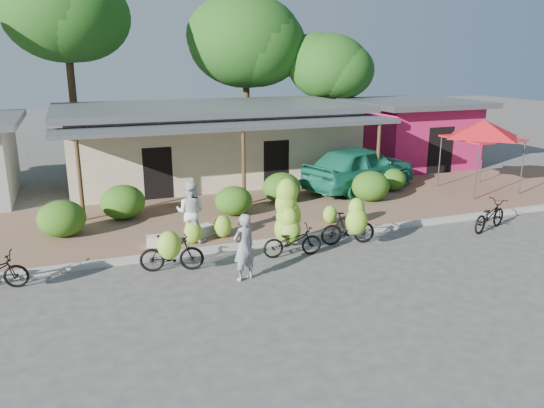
# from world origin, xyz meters

# --- Properties ---
(ground) EXTENTS (100.00, 100.00, 0.00)m
(ground) POSITION_xyz_m (0.00, 0.00, 0.00)
(ground) COLOR #494744
(ground) RESTS_ON ground
(sidewalk) EXTENTS (60.00, 6.00, 0.12)m
(sidewalk) POSITION_xyz_m (0.00, 5.00, 0.06)
(sidewalk) COLOR #875D48
(sidewalk) RESTS_ON ground
(curb) EXTENTS (60.00, 0.25, 0.15)m
(curb) POSITION_xyz_m (0.00, 2.00, 0.07)
(curb) COLOR #A8A399
(curb) RESTS_ON ground
(shop_main) EXTENTS (13.00, 8.50, 3.35)m
(shop_main) POSITION_xyz_m (0.00, 10.93, 1.72)
(shop_main) COLOR beige
(shop_main) RESTS_ON ground
(shop_pink) EXTENTS (6.00, 6.00, 3.25)m
(shop_pink) POSITION_xyz_m (10.50, 10.99, 1.67)
(shop_pink) COLOR #CD1F5A
(shop_pink) RESTS_ON ground
(tree_far_center) EXTENTS (5.80, 5.73, 9.65)m
(tree_far_center) POSITION_xyz_m (-5.69, 16.11, 7.46)
(tree_far_center) COLOR #4A2F1D
(tree_far_center) RESTS_ON ground
(tree_center_right) EXTENTS (6.20, 6.16, 8.62)m
(tree_center_right) POSITION_xyz_m (3.31, 16.61, 6.27)
(tree_center_right) COLOR #4A2F1D
(tree_center_right) RESTS_ON ground
(tree_near_right) EXTENTS (4.51, 4.34, 6.63)m
(tree_near_right) POSITION_xyz_m (7.31, 14.61, 4.95)
(tree_near_right) COLOR #4A2F1D
(tree_near_right) RESTS_ON ground
(hedge_0) EXTENTS (1.42, 1.28, 1.11)m
(hedge_0) POSITION_xyz_m (-6.23, 4.61, 0.67)
(hedge_0) COLOR #2C6216
(hedge_0) RESTS_ON sidewalk
(hedge_1) EXTENTS (1.47, 1.32, 1.15)m
(hedge_1) POSITION_xyz_m (-4.33, 5.82, 0.69)
(hedge_1) COLOR #2C6216
(hedge_1) RESTS_ON sidewalk
(hedge_2) EXTENTS (1.29, 1.16, 1.01)m
(hedge_2) POSITION_xyz_m (-0.75, 4.93, 0.62)
(hedge_2) COLOR #2C6216
(hedge_2) RESTS_ON sidewalk
(hedge_3) EXTENTS (1.44, 1.29, 1.12)m
(hedge_3) POSITION_xyz_m (1.40, 5.89, 0.68)
(hedge_3) COLOR #2C6216
(hedge_3) RESTS_ON sidewalk
(hedge_4) EXTENTS (1.45, 1.30, 1.13)m
(hedge_4) POSITION_xyz_m (4.60, 4.91, 0.68)
(hedge_4) COLOR #2C6216
(hedge_4) RESTS_ON sidewalk
(hedge_5) EXTENTS (1.14, 1.03, 0.89)m
(hedge_5) POSITION_xyz_m (6.26, 6.00, 0.57)
(hedge_5) COLOR #2C6216
(hedge_5) RESTS_ON sidewalk
(red_canopy) EXTENTS (3.50, 3.50, 2.86)m
(red_canopy) POSITION_xyz_m (9.54, 4.79, 2.61)
(red_canopy) COLOR #59595E
(red_canopy) RESTS_ON sidewalk
(bike_left) EXTENTS (1.71, 1.30, 1.31)m
(bike_left) POSITION_xyz_m (-3.62, 0.89, 0.59)
(bike_left) COLOR black
(bike_left) RESTS_ON ground
(bike_center) EXTENTS (1.72, 1.22, 2.10)m
(bike_center) POSITION_xyz_m (-0.24, 1.20, 0.85)
(bike_center) COLOR black
(bike_center) RESTS_ON ground
(bike_right) EXTENTS (1.71, 1.27, 1.57)m
(bike_right) POSITION_xyz_m (1.62, 1.02, 0.68)
(bike_right) COLOR black
(bike_right) RESTS_ON ground
(bike_far_right) EXTENTS (1.93, 1.26, 0.96)m
(bike_far_right) POSITION_xyz_m (6.52, 0.81, 0.48)
(bike_far_right) COLOR black
(bike_far_right) RESTS_ON ground
(loose_banana_a) EXTENTS (0.54, 0.46, 0.67)m
(loose_banana_a) POSITION_xyz_m (-2.68, 2.60, 0.45)
(loose_banana_a) COLOR #87CC33
(loose_banana_a) RESTS_ON sidewalk
(loose_banana_b) EXTENTS (0.55, 0.46, 0.68)m
(loose_banana_b) POSITION_xyz_m (-1.74, 2.80, 0.46)
(loose_banana_b) COLOR #87CC33
(loose_banana_b) RESTS_ON sidewalk
(loose_banana_c) EXTENTS (0.47, 0.40, 0.59)m
(loose_banana_c) POSITION_xyz_m (1.91, 2.92, 0.42)
(loose_banana_c) COLOR #87CC33
(loose_banana_c) RESTS_ON sidewalk
(sack_near) EXTENTS (0.94, 0.77, 0.30)m
(sack_near) POSITION_xyz_m (-2.33, 3.12, 0.27)
(sack_near) COLOR silver
(sack_near) RESTS_ON sidewalk
(sack_far) EXTENTS (0.80, 0.49, 0.28)m
(sack_far) POSITION_xyz_m (-3.62, 2.76, 0.26)
(sack_far) COLOR silver
(sack_far) RESTS_ON sidewalk
(vendor) EXTENTS (0.72, 0.60, 1.71)m
(vendor) POSITION_xyz_m (-2.00, -0.14, 0.85)
(vendor) COLOR gray
(vendor) RESTS_ON ground
(bystander) EXTENTS (1.10, 1.03, 1.81)m
(bystander) POSITION_xyz_m (-2.68, 2.78, 1.02)
(bystander) COLOR silver
(bystander) RESTS_ON sidewalk
(teal_van) EXTENTS (5.70, 3.82, 1.80)m
(teal_van) POSITION_xyz_m (5.14, 6.68, 1.02)
(teal_van) COLOR #187053
(teal_van) RESTS_ON sidewalk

